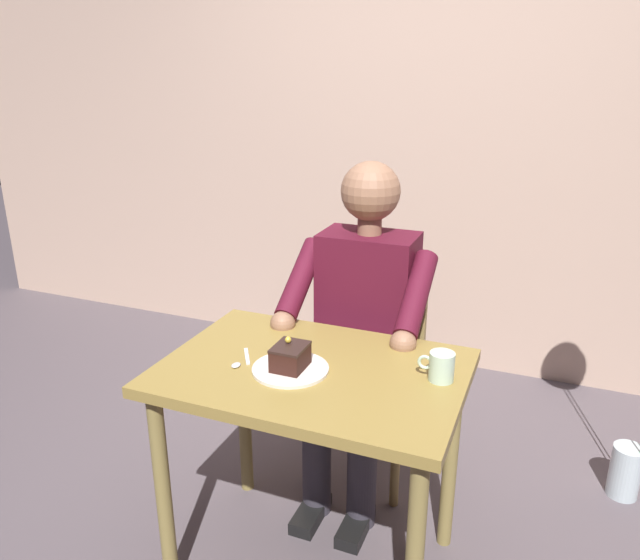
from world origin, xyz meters
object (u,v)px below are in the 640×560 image
Objects in this scene: coffee_cup at (441,366)px; cake_slice at (290,356)px; chair at (373,353)px; dessert_spoon at (241,361)px; seated_person at (361,328)px; dining_table at (313,399)px.

cake_slice is at bearing 14.67° from coffee_cup.
chair is 0.75m from cake_slice.
chair is 6.66× the size of dessert_spoon.
seated_person is (0.00, 0.17, 0.18)m from chair.
seated_person is 0.54m from cake_slice.
cake_slice reaches higher than coffee_cup.
dining_table is 0.66m from chair.
seated_person is at bearing -95.97° from cake_slice.
dining_table is 0.26m from dessert_spoon.
dessert_spoon is at bearing 11.50° from coffee_cup.
seated_person reaches higher than dessert_spoon.
dessert_spoon is (0.22, 0.70, 0.25)m from chair.
coffee_cup is 0.80× the size of dessert_spoon.
chair is 0.25m from seated_person.
chair is 0.70× the size of seated_person.
coffee_cup is 0.61m from dessert_spoon.
dessert_spoon is at bearing 72.44° from chair.
coffee_cup reaches higher than dining_table.
coffee_cup is at bearing -169.85° from dining_table.
cake_slice reaches higher than dining_table.
seated_person reaches higher than chair.
dining_table is at bearing 10.15° from coffee_cup.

